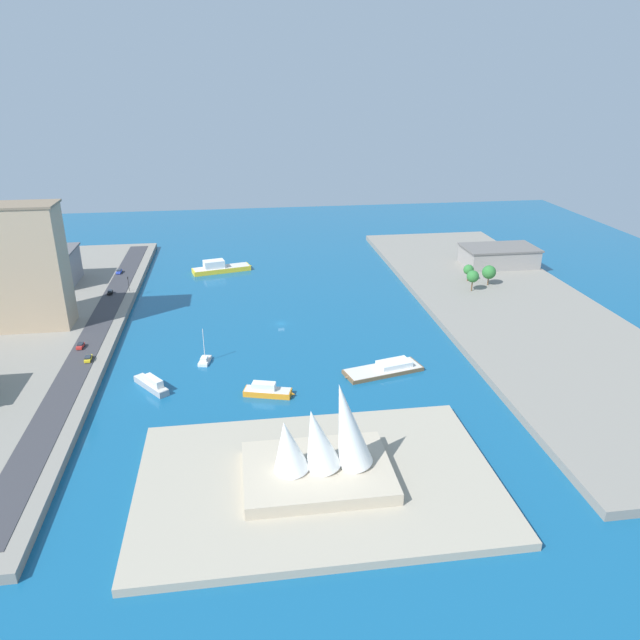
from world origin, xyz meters
TOP-DOWN VIEW (x-y plane):
  - ground_plane at (0.00, 0.00)m, footprint 440.00×440.00m
  - quay_west at (-94.34, 0.00)m, footprint 70.00×240.00m
  - quay_east at (94.34, 0.00)m, footprint 70.00×240.00m
  - peninsula_point at (-0.41, 98.84)m, footprint 82.93×54.48m
  - road_strip at (67.88, 0.00)m, footprint 9.20×228.00m
  - ferry_yellow_fast at (24.23, -70.03)m, footprint 29.57×13.98m
  - sailboat_small_white at (27.87, 29.99)m, footprint 4.49×8.17m
  - barge_flat_brown at (-30.14, 45.01)m, footprint 26.69×14.51m
  - yacht_sleek_gray at (43.25, 46.01)m, footprint 12.06×15.03m
  - water_taxi_orange at (8.59, 54.94)m, footprint 15.62×8.18m
  - warehouse_low_gray at (99.63, -54.60)m, footprint 26.90×24.08m
  - apartment_midrise_tan at (92.54, -4.41)m, footprint 32.62×14.64m
  - carpark_squat_concrete at (-110.93, -53.61)m, footprint 35.24×21.09m
  - taxi_yellow_cab at (65.01, 28.66)m, footprint 2.11×4.93m
  - suv_black at (69.60, -36.65)m, footprint 1.94×4.30m
  - pickup_red at (69.70, 18.20)m, footprint 2.08×4.42m
  - hatchback_blue at (70.66, -66.11)m, footprint 2.14×5.21m
  - traffic_light_waterfront at (62.13, -39.48)m, footprint 0.36×0.36m
  - opera_landmark at (-1.05, 98.84)m, footprint 34.09×24.82m
  - park_tree_cluster at (-89.42, -25.08)m, footprint 15.71×18.25m

SIDE VIEW (x-z plane):
  - ground_plane at x=0.00m, z-range 0.00..0.00m
  - sailboat_small_white at x=27.87m, z-range -5.10..6.86m
  - peninsula_point at x=-0.41m, z-range 0.00..2.00m
  - barge_flat_brown at x=-30.14m, z-range -0.44..2.62m
  - quay_west at x=-94.34m, z-range 0.00..2.54m
  - quay_east at x=94.34m, z-range 0.00..2.54m
  - water_taxi_orange at x=8.59m, z-range -0.56..3.50m
  - yacht_sleek_gray at x=43.25m, z-range -0.56..3.83m
  - ferry_yellow_fast at x=24.23m, z-range -0.93..5.05m
  - road_strip at x=67.88m, z-range 2.54..2.69m
  - suv_black at x=69.60m, z-range 2.67..4.25m
  - taxi_yellow_cab at x=65.01m, z-range 2.68..4.25m
  - pickup_red at x=69.70m, z-range 2.68..4.28m
  - hatchback_blue at x=70.66m, z-range 2.67..4.36m
  - traffic_light_waterfront at x=62.13m, z-range 3.63..10.13m
  - carpark_squat_concrete at x=-110.93m, z-range 2.57..11.80m
  - park_tree_cluster at x=-89.42m, z-range 3.91..13.04m
  - opera_landmark at x=-1.05m, z-range -3.27..21.61m
  - warehouse_low_gray at x=99.63m, z-range 2.57..18.04m
  - apartment_midrise_tan at x=92.54m, z-range 2.57..47.89m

